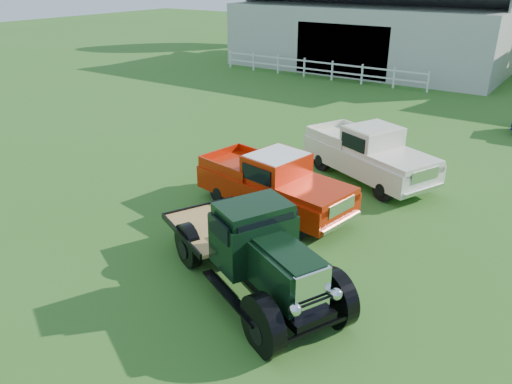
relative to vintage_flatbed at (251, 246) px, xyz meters
The scene contains 6 objects.
ground 2.26m from the vintage_flatbed, 146.31° to the left, with size 120.00×120.00×0.00m, color #32681E.
shed_left 28.52m from the vintage_flatbed, 107.74° to the left, with size 18.80×10.20×5.60m, color #9FA38D, non-canonical shape.
fence_rail 23.23m from the vintage_flatbed, 114.61° to the left, with size 14.20×0.16×1.20m, color white, non-canonical shape.
vintage_flatbed is the anchor object (origin of this frame).
red_pickup 3.84m from the vintage_flatbed, 115.48° to the left, with size 4.86×1.87×1.77m, color #BA2107, non-canonical shape.
white_pickup 7.25m from the vintage_flatbed, 93.05° to the left, with size 4.87×1.89×1.79m, color #ECE6C8, non-canonical shape.
Camera 1 is at (7.01, -8.64, 6.42)m, focal length 35.00 mm.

